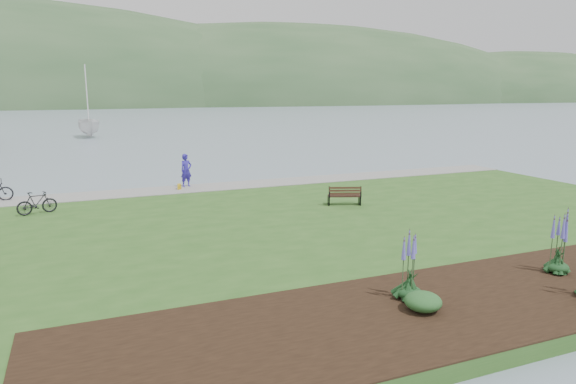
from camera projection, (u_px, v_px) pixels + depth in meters
name	position (u px, v px, depth m)	size (l,w,h in m)	color
ground	(283.00, 224.00, 20.93)	(600.00, 600.00, 0.00)	gray
lawn	(302.00, 231.00, 19.08)	(34.00, 20.00, 0.40)	#2A531D
shoreline_path	(234.00, 185.00, 27.11)	(34.00, 2.20, 0.03)	gray
garden_bed	(534.00, 288.00, 13.09)	(24.00, 4.40, 0.04)	black
far_hillside	(158.00, 105.00, 182.54)	(580.00, 80.00, 38.00)	#30512E
park_bench	(345.00, 195.00, 22.46)	(1.53, 1.04, 0.88)	black
person	(186.00, 168.00, 26.56)	(0.74, 0.51, 2.04)	#2D229C
bicycle_b	(37.00, 203.00, 20.84)	(1.54, 0.45, 0.93)	black
sailboat	(90.00, 137.00, 59.02)	(9.90, 10.08, 26.10)	silver
pannier	(179.00, 187.00, 25.98)	(0.18, 0.28, 0.30)	gold
echium_1	(559.00, 244.00, 13.97)	(0.62, 0.62, 1.90)	#133418
echium_4	(410.00, 267.00, 12.20)	(0.62, 0.62, 1.96)	#133418
shrub_0	(423.00, 302.00, 11.65)	(0.85, 0.85, 0.42)	#1E4C21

